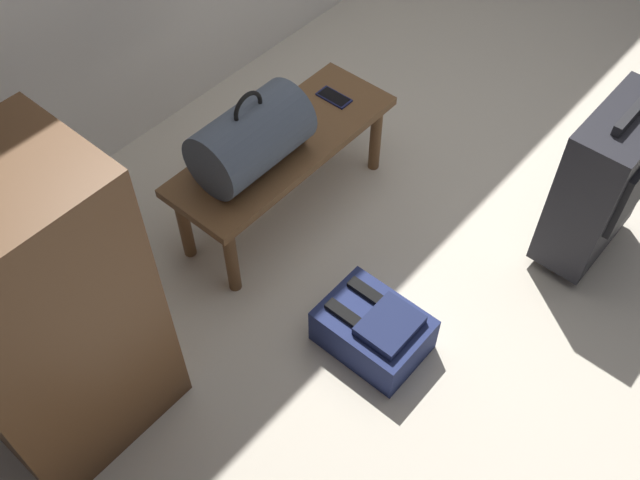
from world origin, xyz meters
TOP-DOWN VIEW (x-y plane):
  - ground_plane at (0.00, 0.00)m, footprint 6.60×6.60m
  - bench at (-0.57, 0.73)m, footprint 1.00×0.36m
  - duffel_bag_slate at (-0.73, 0.73)m, footprint 0.44×0.26m
  - cell_phone at (-0.24, 0.74)m, footprint 0.07×0.14m
  - suitcase_upright_charcoal at (0.07, -0.32)m, footprint 0.47×0.25m
  - backpack_navy at (-0.86, 0.03)m, footprint 0.28×0.38m
  - side_cabinet at (-1.70, 0.62)m, footprint 0.56×0.44m

SIDE VIEW (x-z plane):
  - ground_plane at x=0.00m, z-range 0.00..0.00m
  - backpack_navy at x=-0.86m, z-range -0.01..0.20m
  - bench at x=-0.57m, z-range 0.13..0.52m
  - suitcase_upright_charcoal at x=0.07m, z-range 0.01..0.74m
  - cell_phone at x=-0.24m, z-range 0.39..0.40m
  - duffel_bag_slate at x=-0.73m, z-range 0.35..0.69m
  - side_cabinet at x=-1.70m, z-range 0.00..1.10m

